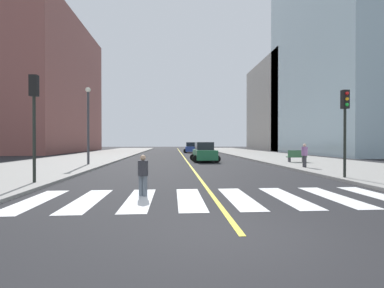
% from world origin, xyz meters
% --- Properties ---
extents(ground_plane, '(220.00, 220.00, 0.00)m').
position_xyz_m(ground_plane, '(0.00, 0.00, 0.00)').
color(ground_plane, black).
extents(sidewalk_kerb_east, '(10.00, 120.00, 0.15)m').
position_xyz_m(sidewalk_kerb_east, '(12.20, 20.00, 0.07)').
color(sidewalk_kerb_east, gray).
rests_on(sidewalk_kerb_east, ground).
extents(sidewalk_kerb_west, '(10.00, 120.00, 0.15)m').
position_xyz_m(sidewalk_kerb_west, '(-12.20, 20.00, 0.07)').
color(sidewalk_kerb_west, gray).
rests_on(sidewalk_kerb_west, ground).
extents(crosswalk_paint, '(13.50, 4.00, 0.01)m').
position_xyz_m(crosswalk_paint, '(0.00, 4.00, 0.01)').
color(crosswalk_paint, silver).
rests_on(crosswalk_paint, ground).
extents(lane_divider_paint, '(0.16, 80.00, 0.01)m').
position_xyz_m(lane_divider_paint, '(0.00, 40.00, 0.01)').
color(lane_divider_paint, yellow).
rests_on(lane_divider_paint, ground).
extents(office_tower_glass, '(20.00, 28.00, 52.55)m').
position_xyz_m(office_tower_glass, '(30.14, 39.24, 26.27)').
color(office_tower_glass, '#99B2BC').
rests_on(office_tower_glass, ground).
extents(parking_garage_concrete, '(18.00, 24.00, 21.84)m').
position_xyz_m(parking_garage_concrete, '(29.14, 61.08, 10.92)').
color(parking_garage_concrete, gray).
rests_on(parking_garage_concrete, ground).
extents(low_rise_brick_west, '(16.00, 32.00, 26.56)m').
position_xyz_m(low_rise_brick_west, '(-28.14, 51.77, 13.28)').
color(low_rise_brick_west, brown).
rests_on(low_rise_brick_west, ground).
extents(car_green_nearest, '(2.89, 4.57, 2.02)m').
position_xyz_m(car_green_nearest, '(1.79, 22.44, 0.95)').
color(car_green_nearest, '#236B42').
rests_on(car_green_nearest, ground).
extents(car_yellow_second, '(2.58, 4.04, 1.78)m').
position_xyz_m(car_yellow_second, '(5.34, 54.05, 0.83)').
color(car_yellow_second, gold).
rests_on(car_yellow_second, ground).
extents(car_blue_third, '(2.86, 4.47, 1.97)m').
position_xyz_m(car_blue_third, '(1.90, 45.82, 0.92)').
color(car_blue_third, '#2D479E').
rests_on(car_blue_third, ground).
extents(traffic_light_near_corner, '(0.36, 0.41, 4.68)m').
position_xyz_m(traffic_light_near_corner, '(7.71, 8.22, 3.45)').
color(traffic_light_near_corner, black).
rests_on(traffic_light_near_corner, sidewalk_kerb_east).
extents(traffic_light_far_corner, '(0.36, 0.41, 5.05)m').
position_xyz_m(traffic_light_far_corner, '(-8.02, 7.55, 3.69)').
color(traffic_light_far_corner, black).
rests_on(traffic_light_far_corner, sidewalk_kerb_west).
extents(park_bench, '(1.82, 0.64, 1.12)m').
position_xyz_m(park_bench, '(10.16, 19.18, 0.69)').
color(park_bench, '#33603D').
rests_on(park_bench, sidewalk_kerb_east).
extents(pedestrian_crossing, '(0.39, 0.39, 1.57)m').
position_xyz_m(pedestrian_crossing, '(-2.64, 4.61, 0.86)').
color(pedestrian_crossing, slate).
rests_on(pedestrian_crossing, ground).
extents(pedestrian_waiting_east, '(0.44, 0.44, 1.77)m').
position_xyz_m(pedestrian_waiting_east, '(8.37, 14.05, 1.12)').
color(pedestrian_waiting_east, '#38383D').
rests_on(pedestrian_waiting_east, sidewalk_kerb_east).
extents(street_lamp, '(0.44, 0.44, 6.56)m').
position_xyz_m(street_lamp, '(-8.69, 18.09, 4.08)').
color(street_lamp, '#38383D').
rests_on(street_lamp, sidewalk_kerb_west).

